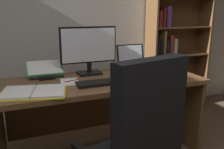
{
  "coord_description": "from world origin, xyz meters",
  "views": [
    {
      "loc": [
        -0.61,
        -0.64,
        1.34
      ],
      "look_at": [
        0.14,
        1.29,
        0.81
      ],
      "focal_mm": 38.94,
      "sensor_mm": 36.0,
      "label": 1
    }
  ],
  "objects_px": {
    "desk": "(99,98)",
    "monitor": "(89,50)",
    "laptop": "(134,65)",
    "pen": "(72,81)",
    "computer_mouse": "(134,78)",
    "bookshelf": "(172,31)",
    "notepad": "(70,82)",
    "keyboard": "(102,83)",
    "open_binder": "(34,92)",
    "reading_stand_with_book": "(45,69)"
  },
  "relations": [
    {
      "from": "open_binder",
      "to": "notepad",
      "type": "height_order",
      "value": "open_binder"
    },
    {
      "from": "laptop",
      "to": "monitor",
      "type": "bearing_deg",
      "value": -179.44
    },
    {
      "from": "monitor",
      "to": "open_binder",
      "type": "bearing_deg",
      "value": -142.83
    },
    {
      "from": "keyboard",
      "to": "reading_stand_with_book",
      "type": "height_order",
      "value": "reading_stand_with_book"
    },
    {
      "from": "notepad",
      "to": "laptop",
      "type": "bearing_deg",
      "value": 17.29
    },
    {
      "from": "bookshelf",
      "to": "reading_stand_with_book",
      "type": "bearing_deg",
      "value": -163.13
    },
    {
      "from": "desk",
      "to": "laptop",
      "type": "distance_m",
      "value": 0.54
    },
    {
      "from": "desk",
      "to": "notepad",
      "type": "xyz_separation_m",
      "value": [
        -0.29,
        -0.07,
        0.21
      ]
    },
    {
      "from": "laptop",
      "to": "pen",
      "type": "relative_size",
      "value": 2.19
    },
    {
      "from": "open_binder",
      "to": "reading_stand_with_book",
      "type": "bearing_deg",
      "value": 86.56
    },
    {
      "from": "computer_mouse",
      "to": "notepad",
      "type": "bearing_deg",
      "value": 165.14
    },
    {
      "from": "keyboard",
      "to": "pen",
      "type": "xyz_separation_m",
      "value": [
        -0.22,
        0.14,
        0.0
      ]
    },
    {
      "from": "monitor",
      "to": "notepad",
      "type": "height_order",
      "value": "monitor"
    },
    {
      "from": "laptop",
      "to": "open_binder",
      "type": "bearing_deg",
      "value": -157.95
    },
    {
      "from": "computer_mouse",
      "to": "pen",
      "type": "relative_size",
      "value": 0.74
    },
    {
      "from": "bookshelf",
      "to": "computer_mouse",
      "type": "relative_size",
      "value": 21.96
    },
    {
      "from": "bookshelf",
      "to": "laptop",
      "type": "height_order",
      "value": "bookshelf"
    },
    {
      "from": "bookshelf",
      "to": "notepad",
      "type": "xyz_separation_m",
      "value": [
        -1.58,
        -0.81,
        -0.33
      ]
    },
    {
      "from": "laptop",
      "to": "computer_mouse",
      "type": "bearing_deg",
      "value": -117.11
    },
    {
      "from": "desk",
      "to": "pen",
      "type": "bearing_deg",
      "value": -165.77
    },
    {
      "from": "laptop",
      "to": "pen",
      "type": "xyz_separation_m",
      "value": [
        -0.71,
        -0.23,
        -0.04
      ]
    },
    {
      "from": "open_binder",
      "to": "notepad",
      "type": "bearing_deg",
      "value": 45.24
    },
    {
      "from": "reading_stand_with_book",
      "to": "open_binder",
      "type": "xyz_separation_m",
      "value": [
        -0.14,
        -0.47,
        -0.06
      ]
    },
    {
      "from": "desk",
      "to": "pen",
      "type": "relative_size",
      "value": 12.87
    },
    {
      "from": "bookshelf",
      "to": "reading_stand_with_book",
      "type": "distance_m",
      "value": 1.85
    },
    {
      "from": "keyboard",
      "to": "computer_mouse",
      "type": "height_order",
      "value": "computer_mouse"
    },
    {
      "from": "desk",
      "to": "reading_stand_with_book",
      "type": "xyz_separation_m",
      "value": [
        -0.46,
        0.21,
        0.27
      ]
    },
    {
      "from": "bookshelf",
      "to": "reading_stand_with_book",
      "type": "relative_size",
      "value": 6.89
    },
    {
      "from": "computer_mouse",
      "to": "bookshelf",
      "type": "bearing_deg",
      "value": 42.32
    },
    {
      "from": "desk",
      "to": "computer_mouse",
      "type": "bearing_deg",
      "value": -39.72
    },
    {
      "from": "bookshelf",
      "to": "open_binder",
      "type": "height_order",
      "value": "bookshelf"
    },
    {
      "from": "desk",
      "to": "monitor",
      "type": "xyz_separation_m",
      "value": [
        -0.05,
        0.15,
        0.44
      ]
    },
    {
      "from": "open_binder",
      "to": "bookshelf",
      "type": "bearing_deg",
      "value": 40.99
    },
    {
      "from": "computer_mouse",
      "to": "notepad",
      "type": "distance_m",
      "value": 0.56
    },
    {
      "from": "keyboard",
      "to": "pen",
      "type": "distance_m",
      "value": 0.26
    },
    {
      "from": "open_binder",
      "to": "monitor",
      "type": "bearing_deg",
      "value": 50.3
    },
    {
      "from": "laptop",
      "to": "open_binder",
      "type": "relative_size",
      "value": 0.59
    },
    {
      "from": "bookshelf",
      "to": "reading_stand_with_book",
      "type": "xyz_separation_m",
      "value": [
        -1.75,
        -0.53,
        -0.27
      ]
    },
    {
      "from": "monitor",
      "to": "open_binder",
      "type": "distance_m",
      "value": 0.72
    },
    {
      "from": "keyboard",
      "to": "monitor",
      "type": "bearing_deg",
      "value": 90.0
    },
    {
      "from": "keyboard",
      "to": "laptop",
      "type": "bearing_deg",
      "value": 37.12
    },
    {
      "from": "desk",
      "to": "monitor",
      "type": "distance_m",
      "value": 0.47
    },
    {
      "from": "computer_mouse",
      "to": "open_binder",
      "type": "xyz_separation_m",
      "value": [
        -0.85,
        -0.05,
        -0.01
      ]
    },
    {
      "from": "open_binder",
      "to": "notepad",
      "type": "relative_size",
      "value": 2.49
    },
    {
      "from": "monitor",
      "to": "keyboard",
      "type": "height_order",
      "value": "monitor"
    },
    {
      "from": "monitor",
      "to": "laptop",
      "type": "height_order",
      "value": "monitor"
    },
    {
      "from": "laptop",
      "to": "pen",
      "type": "bearing_deg",
      "value": -162.25
    },
    {
      "from": "desk",
      "to": "notepad",
      "type": "distance_m",
      "value": 0.36
    },
    {
      "from": "keyboard",
      "to": "open_binder",
      "type": "height_order",
      "value": "same"
    },
    {
      "from": "monitor",
      "to": "open_binder",
      "type": "height_order",
      "value": "monitor"
    }
  ]
}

